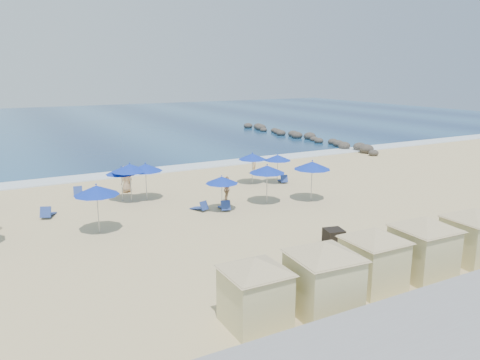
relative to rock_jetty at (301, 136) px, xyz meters
name	(u,v)px	position (x,y,z in m)	size (l,w,h in m)	color
ground	(213,227)	(-24.01, -24.90, -0.36)	(160.00, 160.00, 0.00)	#D0B883
ocean	(59,125)	(-24.01, 30.10, -0.33)	(160.00, 80.00, 0.06)	navy
surf_line	(132,173)	(-24.01, -9.40, -0.32)	(160.00, 2.50, 0.08)	white
seawall	(415,339)	(-24.01, -38.40, 0.29)	(160.00, 6.10, 1.22)	gray
rock_jetty	(301,136)	(0.00, 0.00, 0.00)	(2.56, 26.66, 0.96)	#2F2B27
trash_bin	(334,238)	(-20.15, -30.21, 0.07)	(0.86, 0.86, 0.86)	black
cabana_0	(255,282)	(-27.09, -34.48, 1.14)	(4.19, 4.19, 2.63)	beige
cabana_1	(324,268)	(-24.59, -34.90, 1.29)	(4.58, 4.58, 2.88)	beige
cabana_2	(374,250)	(-21.69, -34.34, 1.18)	(4.29, 4.29, 2.69)	beige
cabana_3	(424,239)	(-19.15, -34.54, 1.26)	(4.52, 4.52, 2.83)	beige
cabana_4	(473,228)	(-16.05, -34.51, 1.19)	(4.31, 4.31, 2.70)	beige
umbrella_3	(96,190)	(-29.59, -22.78, 1.93)	(2.32, 2.32, 2.64)	#A5A8AD
umbrella_4	(121,171)	(-26.86, -17.21, 1.61)	(2.00, 2.00, 2.28)	#A5A8AD
umbrella_5	(130,168)	(-26.44, -17.79, 1.88)	(2.28, 2.28, 2.59)	#A5A8AD
umbrella_6	(222,180)	(-22.26, -22.45, 1.57)	(1.95, 1.95, 2.22)	#A5A8AD
umbrella_7	(145,167)	(-25.44, -17.83, 1.81)	(2.20, 2.20, 2.50)	#A5A8AD
umbrella_8	(267,169)	(-19.01, -22.33, 1.87)	(2.26, 2.26, 2.57)	#A5A8AD
umbrella_9	(252,156)	(-17.13, -17.27, 1.71)	(2.10, 2.10, 2.39)	#A5A8AD
umbrella_10	(278,158)	(-15.43, -18.08, 1.60)	(1.98, 1.98, 2.26)	#A5A8AD
umbrella_11	(312,165)	(-16.11, -23.13, 1.97)	(2.36, 2.36, 2.69)	#A5A8AD
beach_chair_1	(48,213)	(-31.61, -18.70, -0.11)	(1.07, 1.47, 0.74)	navy
beach_chair_2	(78,192)	(-29.17, -14.45, -0.12)	(0.75, 1.35, 0.71)	navy
beach_chair_3	(201,207)	(-23.34, -21.72, -0.14)	(0.89, 1.28, 0.64)	navy
beach_chair_4	(225,206)	(-22.03, -22.35, -0.12)	(0.86, 1.36, 0.70)	navy
beach_chair_5	(283,180)	(-14.91, -18.10, -0.13)	(0.90, 1.30, 0.66)	navy
beachgoer_1	(127,179)	(-25.95, -15.08, 0.57)	(0.90, 0.70, 1.86)	tan
beachgoer_2	(227,189)	(-21.09, -20.84, 0.49)	(0.99, 0.41, 1.70)	tan
beachgoer_3	(253,165)	(-15.44, -14.57, 0.46)	(1.06, 0.61, 1.64)	tan
beachgoer_4	(126,179)	(-26.04, -15.18, 0.56)	(0.90, 0.59, 1.85)	tan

